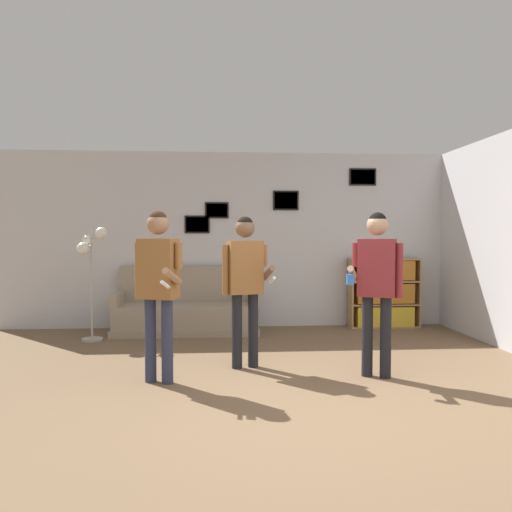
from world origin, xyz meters
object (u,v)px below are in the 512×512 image
object	(u,v)px
floor_lamp	(91,258)
person_player_foreground_left	(158,278)
person_watcher_holding_cup	(377,277)
person_player_foreground_center	(245,276)
bookshelf	(384,293)
drinking_cup	(379,255)
couch	(187,311)

from	to	relation	value
floor_lamp	person_player_foreground_left	distance (m)	2.32
floor_lamp	person_watcher_holding_cup	size ratio (longest dim) A/B	0.93
person_player_foreground_center	floor_lamp	bearing A→B (deg)	142.63
bookshelf	floor_lamp	distance (m)	4.35
bookshelf	person_player_foreground_center	size ratio (longest dim) A/B	0.66
drinking_cup	person_player_foreground_left	bearing A→B (deg)	-138.14
bookshelf	drinking_cup	bearing A→B (deg)	179.74
couch	person_player_foreground_center	size ratio (longest dim) A/B	1.29
couch	person_player_foreground_center	bearing A→B (deg)	-69.56
person_watcher_holding_cup	drinking_cup	world-z (taller)	person_watcher_holding_cup
bookshelf	person_watcher_holding_cup	xyz separation A→B (m)	(-0.96, -2.68, 0.48)
person_player_foreground_left	drinking_cup	bearing A→B (deg)	41.86
floor_lamp	person_watcher_holding_cup	world-z (taller)	person_watcher_holding_cup
person_player_foreground_left	drinking_cup	distance (m)	4.08
drinking_cup	floor_lamp	bearing A→B (deg)	-170.49
couch	bookshelf	xyz separation A→B (m)	(3.02, 0.19, 0.23)
person_watcher_holding_cup	person_player_foreground_center	bearing A→B (deg)	160.88
floor_lamp	drinking_cup	xyz separation A→B (m)	(4.18, 0.70, 0.00)
floor_lamp	person_player_foreground_center	bearing A→B (deg)	-37.37
bookshelf	person_player_foreground_center	bearing A→B (deg)	-135.38
person_watcher_holding_cup	bookshelf	bearing A→B (deg)	70.17
floor_lamp	drinking_cup	distance (m)	4.24
person_player_foreground_left	person_player_foreground_center	bearing A→B (deg)	29.83
person_watcher_holding_cup	drinking_cup	distance (m)	2.82
couch	bookshelf	distance (m)	3.03
person_player_foreground_center	person_watcher_holding_cup	xyz separation A→B (m)	(1.29, -0.45, 0.02)
bookshelf	person_player_foreground_center	distance (m)	3.20
couch	person_player_foreground_left	bearing A→B (deg)	-92.18
bookshelf	person_watcher_holding_cup	world-z (taller)	person_watcher_holding_cup
floor_lamp	person_player_foreground_left	xyz separation A→B (m)	(1.14, -2.02, -0.11)
bookshelf	person_player_foreground_center	xyz separation A→B (m)	(-2.26, -2.23, 0.46)
couch	floor_lamp	xyz separation A→B (m)	(-1.24, -0.51, 0.82)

